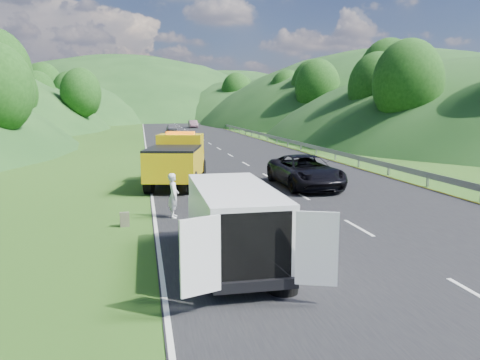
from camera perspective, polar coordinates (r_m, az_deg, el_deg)
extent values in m
plane|color=#38661E|center=(17.64, 2.54, -4.78)|extent=(320.00, 320.00, 0.00)
cube|color=black|center=(57.19, -4.56, 4.93)|extent=(14.00, 200.00, 0.02)
cube|color=gray|center=(70.72, 0.03, 5.77)|extent=(0.06, 140.00, 1.52)
cylinder|color=black|center=(27.15, -9.10, 1.25)|extent=(0.63, 1.16, 1.10)
cylinder|color=black|center=(26.86, -4.69, 1.25)|extent=(0.63, 1.16, 1.10)
cylinder|color=black|center=(22.87, -11.05, -0.29)|extent=(0.63, 1.16, 1.10)
cylinder|color=black|center=(22.52, -5.82, -0.31)|extent=(0.63, 1.16, 1.10)
cube|color=#DEB50B|center=(25.94, -7.24, 3.26)|extent=(2.71, 2.26, 2.10)
cube|color=#DEB50B|center=(23.53, -8.10, 1.96)|extent=(3.22, 4.21, 1.44)
cube|color=black|center=(23.45, -8.14, 3.83)|extent=(3.22, 4.21, 0.11)
cube|color=black|center=(27.31, -6.81, 2.28)|extent=(2.45, 1.79, 0.77)
cube|color=black|center=(27.99, -6.61, 2.00)|extent=(2.31, 0.74, 0.55)
cube|color=#DEB50B|center=(27.61, -6.73, 3.86)|extent=(2.35, 1.35, 1.21)
cube|color=orange|center=(25.85, -7.29, 5.69)|extent=(1.57, 0.62, 0.18)
cube|color=black|center=(26.66, -7.01, 4.26)|extent=(2.06, 0.56, 0.99)
cylinder|color=black|center=(14.06, -5.40, -6.87)|extent=(0.29, 0.75, 0.75)
cylinder|color=black|center=(14.33, 1.39, -6.53)|extent=(0.29, 0.75, 0.75)
cylinder|color=black|center=(11.04, -3.60, -11.41)|extent=(0.29, 0.75, 0.75)
cylinder|color=black|center=(11.38, 5.03, -10.79)|extent=(0.29, 0.75, 0.75)
cube|color=white|center=(12.33, -0.69, -4.83)|extent=(1.97, 4.91, 1.74)
cube|color=white|center=(14.89, -2.55, -3.87)|extent=(1.89, 0.86, 0.94)
cube|color=black|center=(14.56, -2.46, -1.14)|extent=(1.74, 0.33, 0.78)
cube|color=black|center=(10.07, 1.88, -8.08)|extent=(1.60, 0.11, 1.51)
cube|color=white|center=(9.47, -4.83, -9.24)|extent=(0.86, 0.35, 1.60)
cube|color=white|center=(10.03, 9.34, -8.28)|extent=(0.86, 0.37, 1.60)
cube|color=black|center=(10.27, 1.98, -12.75)|extent=(1.88, 0.16, 0.24)
imported|color=silver|center=(17.98, -8.05, -4.59)|extent=(0.49, 0.65, 1.69)
imported|color=tan|center=(17.40, -2.83, -4.98)|extent=(0.53, 0.47, 0.89)
imported|color=black|center=(12.62, 2.65, -10.54)|extent=(1.08, 0.71, 1.58)
cube|color=#585A43|center=(16.99, -13.89, -4.69)|extent=(0.34, 0.21, 0.52)
cylinder|color=black|center=(11.05, 5.30, -13.52)|extent=(0.68, 0.68, 0.20)
imported|color=black|center=(24.56, 7.91, -0.87)|extent=(2.78, 5.90, 1.63)
imported|color=#55555A|center=(72.54, -8.30, 5.76)|extent=(1.59, 3.95, 1.35)
imported|color=#6B4756|center=(86.36, -5.73, 6.35)|extent=(1.45, 4.15, 1.37)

